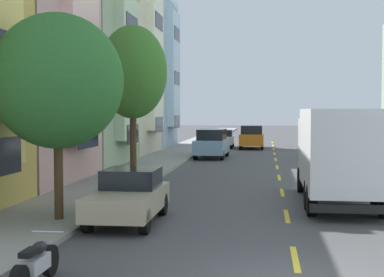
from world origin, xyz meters
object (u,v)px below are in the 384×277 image
object	(u,v)px
parked_wagon_burgundy	(323,138)
parked_hatchback_white	(223,139)
street_tree_nearest	(58,81)
delivery_box_truck	(339,150)
parked_motorcycle	(36,265)
street_tree_second	(133,72)
moving_orange_sedan	(252,137)
parked_suv_silver	(316,132)
parked_wagon_navy	(345,148)
parked_sedan_forest	(370,161)
parked_suv_sky	(212,143)
parked_hatchback_champagne	(129,196)

from	to	relation	value
parked_wagon_burgundy	parked_hatchback_white	size ratio (longest dim) A/B	1.17
street_tree_nearest	delivery_box_truck	distance (m)	9.53
street_tree_nearest	parked_motorcycle	bearing A→B (deg)	-73.56
street_tree_second	parked_motorcycle	bearing A→B (deg)	-83.60
moving_orange_sedan	parked_suv_silver	bearing A→B (deg)	59.75
parked_wagon_burgundy	parked_hatchback_white	distance (m)	8.77
street_tree_nearest	delivery_box_truck	size ratio (longest dim) A/B	0.80
parked_wagon_navy	parked_sedan_forest	distance (m)	8.98
street_tree_nearest	moving_orange_sedan	size ratio (longest dim) A/B	1.20
delivery_box_truck	parked_sedan_forest	bearing A→B (deg)	73.47
parked_suv_sky	parked_motorcycle	size ratio (longest dim) A/B	2.37
street_tree_second	parked_suv_silver	distance (m)	35.94
parked_suv_silver	parked_motorcycle	size ratio (longest dim) A/B	2.35
delivery_box_truck	parked_suv_silver	size ratio (longest dim) A/B	1.50
parked_wagon_burgundy	parked_motorcycle	size ratio (longest dim) A/B	2.30
street_tree_second	parked_suv_sky	distance (m)	14.33
parked_hatchback_champagne	parked_wagon_navy	distance (m)	23.21
street_tree_nearest	parked_hatchback_white	distance (m)	33.80
parked_suv_sky	parked_motorcycle	world-z (taller)	parked_suv_sky
parked_hatchback_champagne	parked_wagon_navy	world-z (taller)	same
parked_sedan_forest	moving_orange_sedan	bearing A→B (deg)	107.42
delivery_box_truck	parked_suv_silver	world-z (taller)	delivery_box_truck
parked_hatchback_white	parked_motorcycle	world-z (taller)	parked_hatchback_white
parked_wagon_burgundy	moving_orange_sedan	world-z (taller)	moving_orange_sedan
delivery_box_truck	moving_orange_sedan	distance (m)	28.42
parked_hatchback_white	street_tree_nearest	bearing A→B (deg)	-93.64
parked_hatchback_champagne	parked_suv_sky	size ratio (longest dim) A/B	0.83
street_tree_nearest	parked_motorcycle	world-z (taller)	street_tree_nearest
parked_wagon_navy	moving_orange_sedan	world-z (taller)	moving_orange_sedan
parked_suv_sky	parked_wagon_burgundy	xyz separation A→B (m)	(8.50, 12.81, -0.18)
parked_suv_sky	parked_motorcycle	xyz separation A→B (m)	(-0.53, -28.33, -0.58)
parked_suv_sky	parked_suv_silver	xyz separation A→B (m)	(8.63, 20.43, 0.00)
parked_wagon_navy	parked_suv_sky	size ratio (longest dim) A/B	0.98
moving_orange_sedan	parked_motorcycle	distance (m)	38.24
street_tree_nearest	parked_sedan_forest	xyz separation A→B (m)	(10.75, 12.93, -3.25)
parked_suv_sky	parked_wagon_burgundy	world-z (taller)	parked_suv_sky
street_tree_nearest	moving_orange_sedan	bearing A→B (deg)	81.95
parked_suv_sky	parked_hatchback_white	size ratio (longest dim) A/B	1.21
street_tree_second	moving_orange_sedan	size ratio (longest dim) A/B	1.41
parked_hatchback_white	parked_motorcycle	size ratio (longest dim) A/B	1.96
delivery_box_truck	parked_sedan_forest	world-z (taller)	delivery_box_truck
street_tree_second	parked_motorcycle	size ratio (longest dim) A/B	3.29
street_tree_nearest	parked_suv_sky	bearing A→B (deg)	84.52
parked_hatchback_champagne	moving_orange_sedan	distance (m)	32.18
parked_suv_sky	parked_hatchback_champagne	bearing A→B (deg)	-90.73
parked_suv_silver	moving_orange_sedan	distance (m)	12.32
parked_suv_silver	parked_hatchback_white	size ratio (longest dim) A/B	1.20
delivery_box_truck	parked_suv_silver	bearing A→B (deg)	86.16
parked_suv_silver	parked_sedan_forest	distance (m)	30.24
street_tree_nearest	parked_sedan_forest	size ratio (longest dim) A/B	1.28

